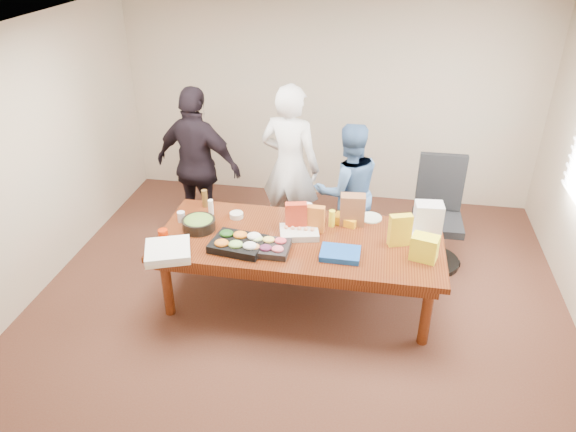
% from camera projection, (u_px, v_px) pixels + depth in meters
% --- Properties ---
extents(floor, '(5.50, 5.00, 0.02)m').
position_uv_depth(floor, '(299.00, 299.00, 5.70)').
color(floor, '#47301E').
rests_on(floor, ground).
extents(ceiling, '(5.50, 5.00, 0.02)m').
position_uv_depth(ceiling, '(302.00, 32.00, 4.37)').
color(ceiling, white).
rests_on(ceiling, wall_back).
extents(wall_back, '(5.50, 0.04, 2.70)m').
position_uv_depth(wall_back, '(329.00, 102.00, 7.18)').
color(wall_back, beige).
rests_on(wall_back, floor).
extents(wall_front, '(5.50, 0.04, 2.70)m').
position_uv_depth(wall_front, '(229.00, 385.00, 2.89)').
color(wall_front, beige).
rests_on(wall_front, floor).
extents(wall_left, '(0.04, 5.00, 2.70)m').
position_uv_depth(wall_left, '(31.00, 163.00, 5.45)').
color(wall_left, beige).
rests_on(wall_left, floor).
extents(conference_table, '(2.80, 1.20, 0.75)m').
position_uv_depth(conference_table, '(299.00, 269.00, 5.51)').
color(conference_table, '#4C1C0F').
rests_on(conference_table, floor).
extents(office_chair, '(0.62, 0.62, 1.21)m').
position_uv_depth(office_chair, '(438.00, 218.00, 5.96)').
color(office_chair, black).
rests_on(office_chair, floor).
extents(person_center, '(0.81, 0.62, 1.96)m').
position_uv_depth(person_center, '(290.00, 167.00, 6.25)').
color(person_center, white).
rests_on(person_center, floor).
extents(person_right, '(0.94, 0.84, 1.60)m').
position_uv_depth(person_right, '(348.00, 191.00, 6.12)').
color(person_right, '#426699').
rests_on(person_right, floor).
extents(person_left, '(1.19, 0.72, 1.89)m').
position_uv_depth(person_left, '(198.00, 166.00, 6.37)').
color(person_left, black).
rests_on(person_left, floor).
extents(veggie_tray, '(0.55, 0.45, 0.08)m').
position_uv_depth(veggie_tray, '(238.00, 244.00, 5.16)').
color(veggie_tray, black).
rests_on(veggie_tray, conference_table).
extents(fruit_tray, '(0.42, 0.33, 0.06)m').
position_uv_depth(fruit_tray, '(267.00, 248.00, 5.12)').
color(fruit_tray, black).
rests_on(fruit_tray, conference_table).
extents(sheet_cake, '(0.43, 0.36, 0.07)m').
position_uv_depth(sheet_cake, '(299.00, 232.00, 5.36)').
color(sheet_cake, silver).
rests_on(sheet_cake, conference_table).
extents(salad_bowl, '(0.43, 0.43, 0.11)m').
position_uv_depth(salad_bowl, '(199.00, 224.00, 5.46)').
color(salad_bowl, black).
rests_on(salad_bowl, conference_table).
extents(chip_bag_blue, '(0.37, 0.28, 0.06)m').
position_uv_depth(chip_bag_blue, '(340.00, 254.00, 5.04)').
color(chip_bag_blue, '#14459C').
rests_on(chip_bag_blue, conference_table).
extents(chip_bag_red, '(0.23, 0.14, 0.31)m').
position_uv_depth(chip_bag_red, '(296.00, 217.00, 5.38)').
color(chip_bag_red, '#B22F18').
rests_on(chip_bag_red, conference_table).
extents(chip_bag_yellow, '(0.23, 0.15, 0.32)m').
position_uv_depth(chip_bag_yellow, '(400.00, 230.00, 5.15)').
color(chip_bag_yellow, gold).
rests_on(chip_bag_yellow, conference_table).
extents(chip_bag_orange, '(0.18, 0.09, 0.28)m').
position_uv_depth(chip_bag_orange, '(316.00, 219.00, 5.38)').
color(chip_bag_orange, '#C26521').
rests_on(chip_bag_orange, conference_table).
extents(mayo_jar, '(0.10, 0.10, 0.15)m').
position_uv_depth(mayo_jar, '(308.00, 210.00, 5.67)').
color(mayo_jar, white).
rests_on(mayo_jar, conference_table).
extents(mustard_bottle, '(0.08, 0.08, 0.18)m').
position_uv_depth(mustard_bottle, '(332.00, 218.00, 5.49)').
color(mustard_bottle, '#FBF425').
rests_on(mustard_bottle, conference_table).
extents(dressing_bottle, '(0.08, 0.08, 0.19)m').
position_uv_depth(dressing_bottle, '(205.00, 198.00, 5.86)').
color(dressing_bottle, brown).
rests_on(dressing_bottle, conference_table).
extents(ranch_bottle, '(0.07, 0.07, 0.17)m').
position_uv_depth(ranch_bottle, '(211.00, 207.00, 5.71)').
color(ranch_bottle, white).
rests_on(ranch_bottle, conference_table).
extents(banana_bunch, '(0.28, 0.22, 0.08)m').
position_uv_depth(banana_bunch, '(346.00, 220.00, 5.56)').
color(banana_bunch, '#FCA20E').
rests_on(banana_bunch, conference_table).
extents(bread_loaf, '(0.30, 0.17, 0.11)m').
position_uv_depth(bread_loaf, '(304.00, 216.00, 5.61)').
color(bread_loaf, olive).
rests_on(bread_loaf, conference_table).
extents(kraft_bag, '(0.26, 0.17, 0.33)m').
position_uv_depth(kraft_bag, '(352.00, 210.00, 5.50)').
color(kraft_bag, brown).
rests_on(kraft_bag, conference_table).
extents(red_cup, '(0.11, 0.11, 0.13)m').
position_uv_depth(red_cup, '(163.00, 235.00, 5.25)').
color(red_cup, '#AE2000').
rests_on(red_cup, conference_table).
extents(clear_cup_a, '(0.08, 0.08, 0.10)m').
position_uv_depth(clear_cup_a, '(198.00, 230.00, 5.38)').
color(clear_cup_a, silver).
rests_on(clear_cup_a, conference_table).
extents(clear_cup_b, '(0.09, 0.09, 0.11)m').
position_uv_depth(clear_cup_b, '(181.00, 217.00, 5.59)').
color(clear_cup_b, silver).
rests_on(clear_cup_b, conference_table).
extents(pizza_box_lower, '(0.53, 0.53, 0.05)m').
position_uv_depth(pizza_box_lower, '(168.00, 253.00, 5.05)').
color(pizza_box_lower, white).
rests_on(pizza_box_lower, conference_table).
extents(pizza_box_upper, '(0.53, 0.53, 0.05)m').
position_uv_depth(pizza_box_upper, '(168.00, 250.00, 5.02)').
color(pizza_box_upper, white).
rests_on(pizza_box_upper, pizza_box_lower).
extents(plate_a, '(0.31, 0.31, 0.02)m').
position_uv_depth(plate_a, '(408.00, 234.00, 5.37)').
color(plate_a, white).
rests_on(plate_a, conference_table).
extents(plate_b, '(0.27, 0.27, 0.02)m').
position_uv_depth(plate_b, '(370.00, 218.00, 5.67)').
color(plate_b, silver).
rests_on(plate_b, conference_table).
extents(dip_bowl_a, '(0.16, 0.16, 0.06)m').
position_uv_depth(dip_bowl_a, '(311.00, 215.00, 5.68)').
color(dip_bowl_a, beige).
rests_on(dip_bowl_a, conference_table).
extents(dip_bowl_b, '(0.15, 0.15, 0.06)m').
position_uv_depth(dip_bowl_b, '(237.00, 215.00, 5.67)').
color(dip_bowl_b, beige).
rests_on(dip_bowl_b, conference_table).
extents(grocery_bag_white, '(0.29, 0.22, 0.29)m').
position_uv_depth(grocery_bag_white, '(428.00, 217.00, 5.40)').
color(grocery_bag_white, silver).
rests_on(grocery_bag_white, conference_table).
extents(grocery_bag_yellow, '(0.27, 0.22, 0.24)m').
position_uv_depth(grocery_bag_yellow, '(424.00, 248.00, 4.96)').
color(grocery_bag_yellow, yellow).
rests_on(grocery_bag_yellow, conference_table).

